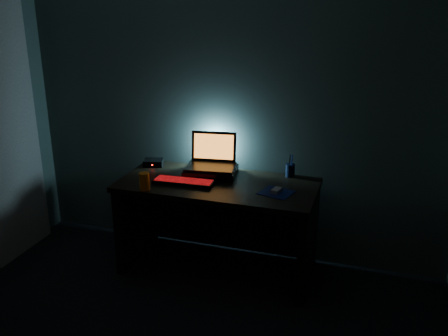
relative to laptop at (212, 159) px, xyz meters
The scene contains 11 objects.
room 1.85m from the laptop, 86.51° to the right, with size 3.50×4.00×2.50m.
desk 0.42m from the laptop, 51.52° to the right, with size 1.50×0.70×0.75m.
curtain 1.67m from the laptop, 166.28° to the right, with size 0.06×0.65×2.30m, color beige.
riser 0.10m from the laptop, 82.49° to the right, with size 0.40×0.30×0.06m, color black.
laptop is the anchor object (origin of this frame).
keyboard 0.33m from the laptop, 114.11° to the right, with size 0.47×0.17×0.03m.
mousepad 0.64m from the laptop, 23.95° to the right, with size 0.22×0.20×0.00m, color #0B174F.
mouse 0.64m from the laptop, 23.95° to the right, with size 0.05×0.09×0.03m, color gray.
pen_cup 0.62m from the laptop, 10.19° to the left, with size 0.07×0.07×0.10m, color black.
juice_glass 0.61m from the laptop, 125.74° to the right, with size 0.08×0.08×0.13m, color orange.
router 0.53m from the laptop, behind, with size 0.18×0.16×0.05m.
Camera 1 is at (1.12, -1.74, 2.12)m, focal length 40.00 mm.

